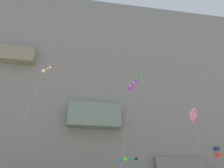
# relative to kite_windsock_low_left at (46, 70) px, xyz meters

# --- Properties ---
(cliff_face) EXTENTS (180.00, 29.81, 67.39)m
(cliff_face) POSITION_rel_kite_windsock_low_left_xyz_m (10.24, 35.87, 10.70)
(cliff_face) COLOR gray
(cliff_face) RESTS_ON ground
(kite_windsock_low_left) EXTENTS (4.92, 6.13, 23.49)m
(kite_windsock_low_left) POSITION_rel_kite_windsock_low_left_xyz_m (0.00, 0.00, 0.00)
(kite_windsock_low_left) COLOR white
(kite_windsock_low_left) RESTS_ON ground
(kite_windsock_mid_right) EXTENTS (4.36, 3.96, 10.56)m
(kite_windsock_mid_right) POSITION_rel_kite_windsock_low_left_xyz_m (15.43, 8.48, -12.99)
(kite_windsock_mid_right) COLOR teal
(kite_windsock_mid_right) RESTS_ON ground
(kite_windsock_far_right) EXTENTS (3.39, 3.81, 16.27)m
(kite_windsock_far_right) POSITION_rel_kite_windsock_low_left_xyz_m (12.78, -9.60, -7.07)
(kite_windsock_far_right) COLOR purple
(kite_windsock_far_right) RESTS_ON ground
(kite_box_low_right) EXTENTS (2.42, 3.76, 10.38)m
(kite_box_low_right) POSITION_rel_kite_windsock_low_left_xyz_m (27.83, -1.72, -13.35)
(kite_box_low_right) COLOR navy
(kite_box_low_right) RESTS_ON ground
(kite_diamond_upper_mid) EXTENTS (2.53, 3.57, 12.22)m
(kite_diamond_upper_mid) POSITION_rel_kite_windsock_low_left_xyz_m (19.03, -12.04, -11.99)
(kite_diamond_upper_mid) COLOR pink
(kite_diamond_upper_mid) RESTS_ON ground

